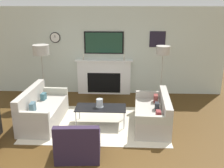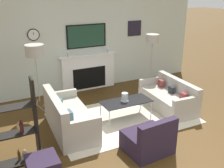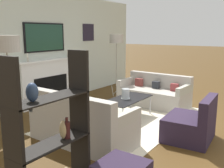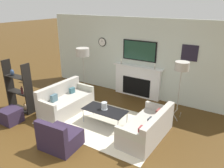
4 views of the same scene
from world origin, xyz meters
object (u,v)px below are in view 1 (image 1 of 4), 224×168
(couch_right, at_px, (153,115))
(coffee_table, at_px, (101,108))
(couch_left, at_px, (42,111))
(armchair, at_px, (78,145))
(hurricane_candle, at_px, (100,103))
(floor_lamp_left, at_px, (41,50))
(floor_lamp_right, at_px, (163,51))

(couch_right, height_order, coffee_table, couch_right)
(couch_left, relative_size, armchair, 1.97)
(hurricane_candle, bearing_deg, coffee_table, -41.01)
(coffee_table, xyz_separation_m, floor_lamp_left, (-1.76, 1.32, 1.14))
(couch_right, height_order, hurricane_candle, couch_right)
(coffee_table, distance_m, hurricane_candle, 0.12)
(couch_left, distance_m, floor_lamp_left, 1.84)
(couch_right, distance_m, floor_lamp_right, 1.87)
(couch_left, relative_size, coffee_table, 1.43)
(couch_right, distance_m, hurricane_candle, 1.31)
(floor_lamp_left, bearing_deg, floor_lamp_right, 0.00)
(armchair, bearing_deg, coffee_table, 77.80)
(couch_right, relative_size, armchair, 1.93)
(couch_left, xyz_separation_m, coffee_table, (1.42, 0.00, 0.10))
(couch_left, height_order, armchair, couch_left)
(floor_lamp_left, bearing_deg, hurricane_candle, -36.84)
(couch_left, distance_m, coffee_table, 1.43)
(armchair, bearing_deg, floor_lamp_left, 117.99)
(coffee_table, distance_m, floor_lamp_left, 2.48)
(hurricane_candle, height_order, floor_lamp_right, floor_lamp_right)
(armchair, bearing_deg, floor_lamp_right, 55.25)
(couch_right, relative_size, floor_lamp_right, 0.99)
(couch_left, bearing_deg, couch_right, -0.05)
(coffee_table, bearing_deg, armchair, -102.20)
(coffee_table, bearing_deg, floor_lamp_right, 39.69)
(floor_lamp_right, bearing_deg, hurricane_candle, -141.33)
(couch_right, height_order, armchair, armchair)
(armchair, height_order, floor_lamp_right, floor_lamp_right)
(coffee_table, xyz_separation_m, floor_lamp_right, (1.59, 1.32, 1.14))
(hurricane_candle, relative_size, floor_lamp_right, 0.12)
(couch_right, relative_size, hurricane_candle, 8.27)
(armchair, bearing_deg, couch_right, 42.07)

